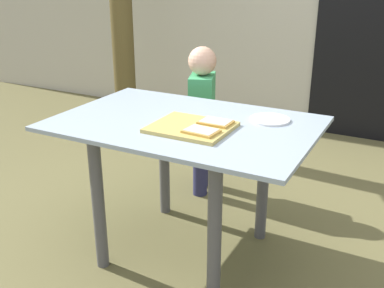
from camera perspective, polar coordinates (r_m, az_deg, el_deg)
The scene contains 8 objects.
ground_plane at distance 2.41m, azimuth -0.83°, elevation -13.06°, with size 16.00×16.00×0.00m, color brown.
house_door at distance 3.93m, azimuth 22.03°, elevation 14.56°, with size 0.90×0.02×2.00m, color black.
dining_table at distance 2.14m, azimuth -0.91°, elevation -0.37°, with size 1.19×0.79×0.70m.
cutting_board at distance 1.99m, azimuth -0.09°, elevation 2.10°, with size 0.34×0.29×0.02m, color tan.
pizza_slice_far_right at distance 2.02m, azimuth 2.97°, elevation 2.75°, with size 0.14×0.10×0.01m.
pizza_slice_near_right at distance 1.91m, azimuth 1.15°, elevation 1.64°, with size 0.15×0.11×0.01m.
plate_white_right at distance 2.14m, azimuth 9.69°, elevation 3.04°, with size 0.19×0.19×0.01m, color white.
child_left at distance 2.81m, azimuth 1.25°, elevation 4.07°, with size 0.21×0.27×0.93m.
Camera 1 is at (0.95, -1.75, 1.36)m, focal length 42.73 mm.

